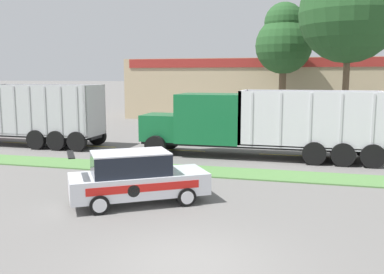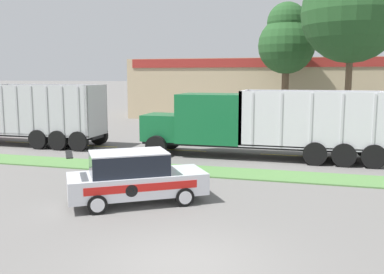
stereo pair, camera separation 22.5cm
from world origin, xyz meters
name	(u,v)px [view 2 (the right image)]	position (x,y,z in m)	size (l,w,h in m)	color
ground_plane	(184,263)	(0.00, 0.00, 0.00)	(600.00, 600.00, 0.00)	slate
grass_verge	(245,174)	(0.00, 9.03, 0.03)	(120.00, 2.00, 0.06)	#517F42
centre_line_2	(22,142)	(-14.91, 14.03, 0.00)	(2.40, 0.14, 0.01)	yellow
centre_line_3	(99,146)	(-9.51, 14.03, 0.00)	(2.40, 0.14, 0.01)	yellow
centre_line_4	(186,150)	(-4.11, 14.03, 0.00)	(2.40, 0.14, 0.01)	yellow
centre_line_5	(283,155)	(1.29, 14.03, 0.00)	(2.40, 0.14, 0.01)	yellow
dump_truck_mid	(235,124)	(-1.13, 13.03, 1.68)	(12.14, 2.82, 3.44)	black
rally_car	(135,177)	(-2.88, 3.95, 0.87)	(4.67, 3.87, 1.77)	silver
store_building_backdrop	(260,88)	(-2.50, 35.90, 2.89)	(24.41, 12.10, 5.77)	tan
tree_behind_left	(287,40)	(0.51, 27.25, 7.01)	(4.57, 4.57, 10.03)	brown
tree_behind_centre	(352,2)	(4.95, 21.56, 8.88)	(6.50, 6.50, 13.10)	brown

